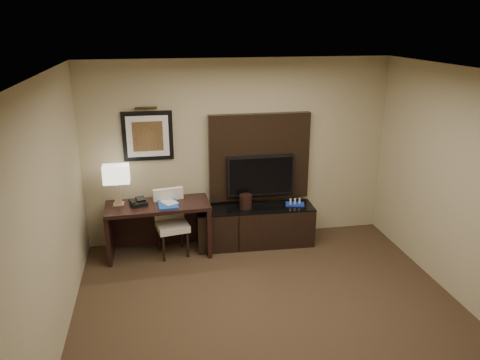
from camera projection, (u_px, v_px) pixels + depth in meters
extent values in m
cube|color=#372619|center=(281.00, 335.00, 5.00)|extent=(4.50, 5.00, 0.01)
cube|color=silver|center=(289.00, 78.00, 4.13)|extent=(4.50, 5.00, 0.01)
cube|color=tan|center=(239.00, 152.00, 6.89)|extent=(4.50, 0.01, 2.70)
cube|color=tan|center=(42.00, 236.00, 4.17)|extent=(0.01, 5.00, 2.70)
cube|color=black|center=(159.00, 229.00, 6.62)|extent=(1.45, 0.67, 0.77)
cube|color=black|center=(255.00, 226.00, 6.93)|extent=(1.73, 0.54, 0.59)
cube|color=black|center=(259.00, 157.00, 6.91)|extent=(1.50, 0.12, 1.30)
cube|color=black|center=(261.00, 175.00, 6.90)|extent=(1.00, 0.08, 0.60)
cube|color=black|center=(148.00, 136.00, 6.55)|extent=(0.70, 0.04, 0.70)
cylinder|color=#3E2D14|center=(146.00, 108.00, 6.38)|extent=(0.04, 0.04, 0.30)
cube|color=#1944A7|center=(168.00, 204.00, 6.45)|extent=(0.28, 0.36, 0.02)
imported|color=#B7A68F|center=(163.00, 197.00, 6.42)|extent=(0.17, 0.11, 0.24)
cylinder|color=black|center=(246.00, 201.00, 6.78)|extent=(0.24, 0.24, 0.21)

